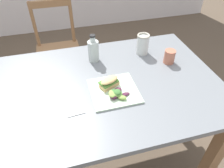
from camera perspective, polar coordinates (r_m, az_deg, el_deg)
ground_plane at (r=1.80m, az=-4.37°, el=-16.61°), size 9.47×9.47×0.00m
dining_table at (r=1.26m, az=-2.46°, el=-4.22°), size 1.33×0.88×0.74m
chair_wooden_far at (r=2.09m, az=-14.22°, el=8.76°), size 0.40×0.40×0.87m
plate_lunch at (r=1.13m, az=0.53°, el=-1.85°), size 0.25×0.25×0.01m
sandwich_half_front at (r=1.13m, az=-0.75°, el=0.52°), size 0.12×0.10×0.06m
salad_mixed_greens at (r=1.08m, az=1.14°, el=-2.55°), size 0.12×0.11×0.04m
napkin_folded at (r=1.10m, az=-10.83°, el=-4.52°), size 0.11×0.21×0.00m
fork_on_napkin at (r=1.11m, az=-11.07°, el=-3.80°), size 0.04×0.19×0.00m
bottle_cold_brew at (r=1.34m, az=-4.99°, el=8.65°), size 0.07×0.07×0.18m
mason_jar_iced_tea at (r=1.42m, az=8.23°, el=10.33°), size 0.08×0.08×0.14m
cup_extra_side at (r=1.37m, az=15.17°, el=7.12°), size 0.07×0.07×0.09m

